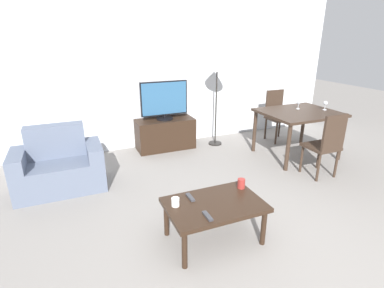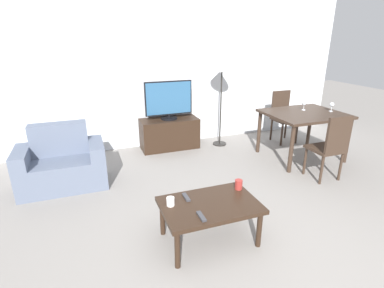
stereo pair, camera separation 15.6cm
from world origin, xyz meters
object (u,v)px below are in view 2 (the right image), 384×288
(armchair, at_px, (62,165))
(cup_colored_far, at_px, (171,202))
(dining_chair_near, at_px, (330,145))
(wine_glass_center, at_px, (304,104))
(dining_chair_far, at_px, (283,114))
(floor_lamp, at_px, (222,68))
(tv_stand, at_px, (169,134))
(dining_table, at_px, (304,118))
(remote_secondary, at_px, (201,216))
(wine_glass_left, at_px, (332,105))
(coffee_table, at_px, (210,208))
(tv, at_px, (169,100))
(cup_white_near, at_px, (239,185))
(remote_primary, at_px, (186,197))

(armchair, xyz_separation_m, cup_colored_far, (1.00, -1.61, 0.15))
(dining_chair_near, distance_m, wine_glass_center, 1.04)
(dining_chair_far, distance_m, floor_lamp, 1.47)
(tv_stand, bearing_deg, dining_table, -31.07)
(dining_chair_far, bearing_deg, remote_secondary, -137.02)
(cup_colored_far, xyz_separation_m, wine_glass_left, (3.03, 1.26, 0.40))
(armchair, bearing_deg, coffee_table, -51.48)
(dining_chair_far, bearing_deg, coffee_table, -137.46)
(remote_secondary, bearing_deg, tv_stand, 79.57)
(armchair, bearing_deg, wine_glass_center, -2.03)
(tv, height_order, cup_white_near, tv)
(dining_table, bearing_deg, remote_primary, -152.23)
(tv, xyz_separation_m, coffee_table, (-0.35, -2.56, -0.49))
(dining_chair_near, height_order, wine_glass_center, dining_chair_near)
(tv, bearing_deg, tv_stand, 90.00)
(coffee_table, relative_size, wine_glass_center, 6.24)
(armchair, distance_m, remote_primary, 1.94)
(dining_table, bearing_deg, coffee_table, -147.22)
(floor_lamp, bearing_deg, dining_chair_near, -66.61)
(floor_lamp, bearing_deg, wine_glass_center, -38.36)
(wine_glass_center, bearing_deg, armchair, 177.97)
(coffee_table, bearing_deg, dining_table, 32.78)
(floor_lamp, bearing_deg, remote_secondary, -118.42)
(remote_secondary, bearing_deg, armchair, 122.36)
(floor_lamp, relative_size, remote_primary, 10.46)
(coffee_table, distance_m, remote_primary, 0.25)
(tv, xyz_separation_m, remote_primary, (-0.52, -2.40, -0.44))
(dining_chair_near, distance_m, floor_lamp, 2.13)
(tv_stand, distance_m, floor_lamp, 1.43)
(remote_primary, bearing_deg, tv, 77.68)
(cup_white_near, distance_m, cup_colored_far, 0.74)
(remote_secondary, relative_size, wine_glass_left, 1.03)
(coffee_table, xyz_separation_m, dining_chair_near, (2.02, 0.64, 0.15))
(dining_table, bearing_deg, dining_chair_far, 75.64)
(dining_chair_near, bearing_deg, armchair, 162.46)
(dining_chair_far, bearing_deg, remote_primary, -141.66)
(coffee_table, height_order, dining_chair_near, dining_chair_near)
(remote_secondary, relative_size, cup_white_near, 1.50)
(dining_chair_far, bearing_deg, dining_table, -104.36)
(tv_stand, bearing_deg, wine_glass_left, -27.48)
(floor_lamp, xyz_separation_m, remote_primary, (-1.43, -2.25, -0.95))
(armchair, distance_m, dining_table, 3.61)
(dining_table, relative_size, wine_glass_center, 7.98)
(cup_white_near, bearing_deg, dining_chair_near, 16.40)
(dining_chair_near, xyz_separation_m, remote_primary, (-2.20, -0.47, -0.09))
(floor_lamp, bearing_deg, cup_white_near, -110.87)
(remote_primary, relative_size, wine_glass_left, 1.03)
(armchair, height_order, tv, tv)
(floor_lamp, xyz_separation_m, remote_secondary, (-1.41, -2.61, -0.95))
(tv_stand, distance_m, tv, 0.59)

